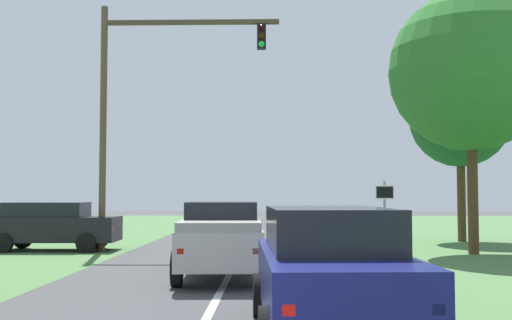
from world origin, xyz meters
TOP-DOWN VIEW (x-y plane):
  - ground_plane at (0.00, 9.08)m, footprint 120.00×120.00m
  - red_suv_near at (1.91, 3.95)m, footprint 2.34×5.05m
  - pickup_truck_lead at (-0.14, 10.16)m, footprint 2.31×5.25m
  - traffic_light at (-3.51, 17.03)m, footprint 6.48×0.40m
  - keep_moving_sign at (4.64, 14.50)m, footprint 0.60×0.09m
  - oak_tree_right at (7.98, 16.36)m, footprint 5.60×5.60m
  - crossing_suv_far at (-6.89, 17.33)m, footprint 4.70×2.18m
  - extra_tree_1 at (9.32, 22.06)m, footprint 4.36×4.36m

SIDE VIEW (x-z plane):
  - ground_plane at x=0.00m, z-range 0.00..0.00m
  - crossing_suv_far at x=-6.89m, z-range 0.05..1.80m
  - pickup_truck_lead at x=-0.14m, z-range 0.03..1.89m
  - red_suv_near at x=1.91m, z-range 0.05..1.90m
  - keep_moving_sign at x=4.64m, z-range 0.34..2.80m
  - extra_tree_1 at x=9.32m, z-range 1.59..9.18m
  - traffic_light at x=-3.51m, z-range 1.26..10.14m
  - oak_tree_right at x=7.98m, z-range 1.75..10.89m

